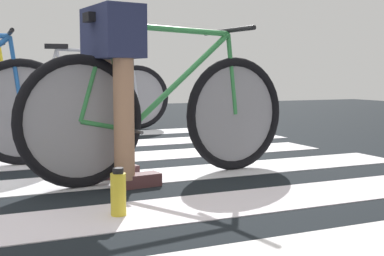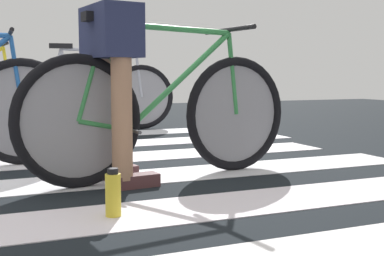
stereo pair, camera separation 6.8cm
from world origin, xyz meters
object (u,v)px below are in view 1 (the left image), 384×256
(bicycle_1_of_4, at_px, (164,113))
(cyclist_1_of_4, at_px, (114,70))
(water_bottle, at_px, (118,193))
(bicycle_4_of_4, at_px, (90,95))

(bicycle_1_of_4, height_order, cyclist_1_of_4, cyclist_1_of_4)
(bicycle_1_of_4, relative_size, water_bottle, 8.23)
(bicycle_4_of_4, height_order, water_bottle, bicycle_4_of_4)
(cyclist_1_of_4, height_order, water_bottle, cyclist_1_of_4)
(bicycle_4_of_4, bearing_deg, cyclist_1_of_4, -93.40)
(bicycle_1_of_4, distance_m, water_bottle, 0.89)
(bicycle_1_of_4, distance_m, bicycle_4_of_4, 2.78)
(bicycle_1_of_4, bearing_deg, cyclist_1_of_4, 180.00)
(bicycle_4_of_4, xyz_separation_m, water_bottle, (-0.69, -3.47, -0.29))
(bicycle_1_of_4, relative_size, cyclist_1_of_4, 1.78)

